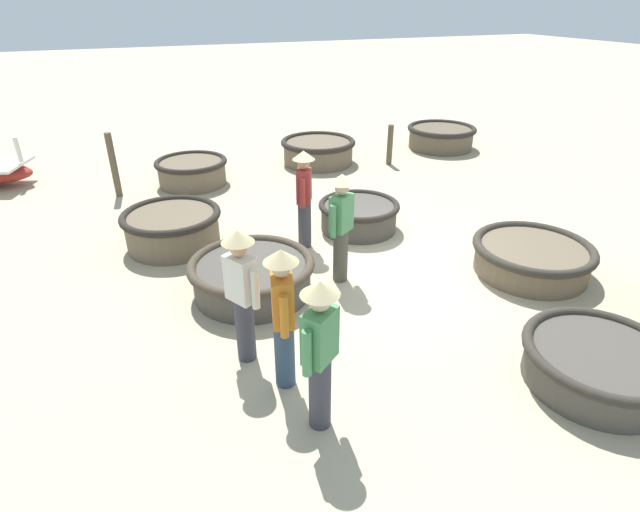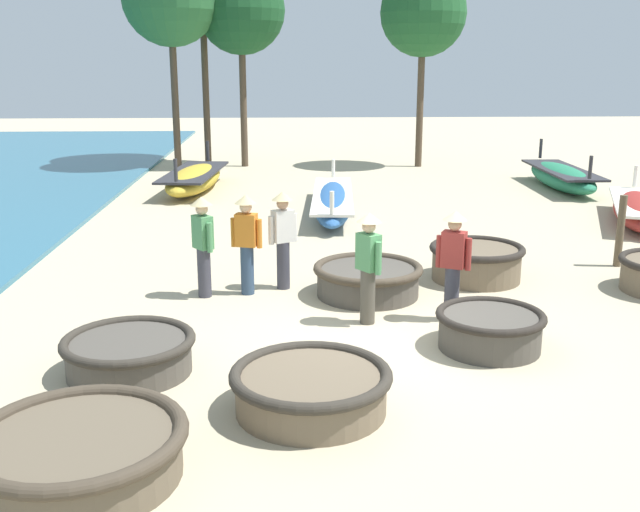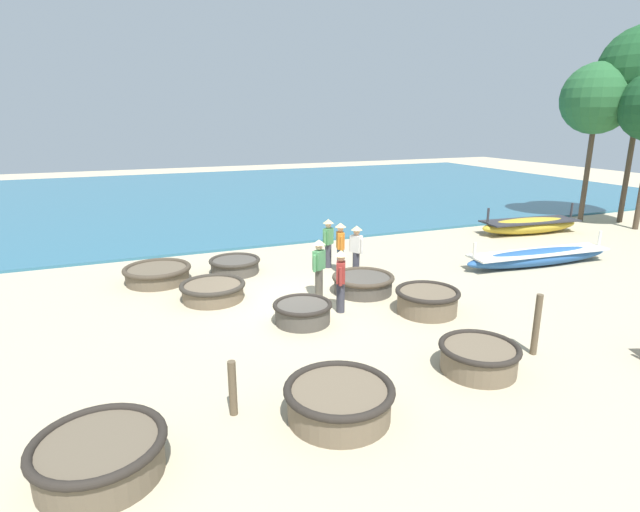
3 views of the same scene
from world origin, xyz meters
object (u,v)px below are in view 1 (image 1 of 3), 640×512
Objects in this scene: fisherman_by_coracle at (320,347)px; fisherman_hauling at (242,289)px; coracle_far_right at (192,171)px; coracle_nearest at (599,363)px; fisherman_crouching at (304,194)px; coracle_upturned at (441,136)px; coracle_front_right at (252,275)px; mooring_post_shoreline at (390,145)px; mooring_post_mid_beach at (114,165)px; coracle_front_left at (172,227)px; coracle_beside_post at (532,257)px; coracle_far_left at (359,215)px; fisherman_standing_right at (283,311)px; fisherman_with_hat at (341,222)px; coracle_weathered at (318,150)px.

fisherman_hauling is at bearing 17.37° from fisherman_by_coracle.
coracle_nearest is (-8.34, -2.99, -0.05)m from coracle_far_right.
coracle_upturned is at bearing -53.01° from fisherman_crouching.
mooring_post_shoreline is at bearing -46.34° from coracle_front_right.
fisherman_by_coracle reaches higher than mooring_post_mid_beach.
coracle_far_right is 3.15m from coracle_front_left.
coracle_far_right is at bearing -4.20° from fisherman_hauling.
fisherman_hauling is 6.40m from mooring_post_mid_beach.
coracle_upturned is 10.11m from fisherman_hauling.
coracle_nearest is 4.01m from fisherman_hauling.
fisherman_crouching is (-3.92, -1.23, 0.64)m from coracle_far_right.
coracle_far_left is at bearing 35.19° from coracle_beside_post.
fisherman_by_coracle is at bearing -168.57° from mooring_post_mid_beach.
coracle_far_right is at bearing 33.21° from coracle_far_left.
fisherman_standing_right is (-3.39, 2.58, 0.67)m from coracle_far_left.
fisherman_with_hat is at bearing 71.77° from coracle_beside_post.
fisherman_hauling is (-6.44, 0.47, 0.64)m from coracle_far_right.
coracle_nearest is at bearing 152.87° from coracle_beside_post.
fisherman_standing_right is (-7.03, 0.19, 0.64)m from coracle_far_right.
fisherman_hauling is (-2.79, 2.86, 0.67)m from coracle_far_left.
mooring_post_shoreline is at bearing -7.40° from coracle_beside_post.
fisherman_hauling is at bearing 175.80° from coracle_far_right.
fisherman_crouching is (-4.31, 5.73, 0.63)m from coracle_upturned.
coracle_far_right is at bearing 96.97° from coracle_weathered.
mooring_post_shoreline is at bearing -36.53° from fisherman_with_hat.
fisherman_standing_right is (1.31, 3.18, 0.69)m from coracle_nearest.
coracle_front_right is at bearing -18.34° from fisherman_hauling.
coracle_front_left reaches higher than coracle_beside_post.
mooring_post_shoreline is at bearing -94.50° from coracle_far_right.
coracle_nearest is at bearing 178.31° from coracle_weathered.
fisherman_standing_right is at bearing 136.08° from coracle_upturned.
fisherman_hauling is (-1.25, 1.79, 0.00)m from fisherman_with_hat.
mooring_post_mid_beach is (6.89, 1.41, -0.28)m from fisherman_standing_right.
coracle_far_right is 7.76m from fisherman_by_coracle.
coracle_beside_post is 4.55m from fisherman_by_coracle.
coracle_nearest is 0.99× the size of fisherman_crouching.
coracle_far_left is 4.11m from mooring_post_shoreline.
fisherman_crouching is at bearing 126.99° from coracle_upturned.
fisherman_crouching is 5.10m from mooring_post_shoreline.
fisherman_by_coracle is (-4.70, -0.77, 0.62)m from coracle_front_left.
coracle_far_left is at bearing -146.79° from coracle_far_right.
coracle_far_right is at bearing 34.02° from coracle_beside_post.
fisherman_by_coracle is (-2.68, 0.06, 0.67)m from coracle_front_right.
fisherman_standing_right is (-4.00, -0.65, 0.62)m from coracle_front_left.
fisherman_with_hat and fisherman_hauling have the same top height.
fisherman_hauling is at bearing 151.45° from coracle_weathered.
fisherman_with_hat is at bearing 27.96° from coracle_nearest.
coracle_far_left is 4.31m from fisherman_standing_right.
coracle_front_right is at bearing 127.97° from coracle_upturned.
fisherman_by_coracle is 0.71m from fisherman_standing_right.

